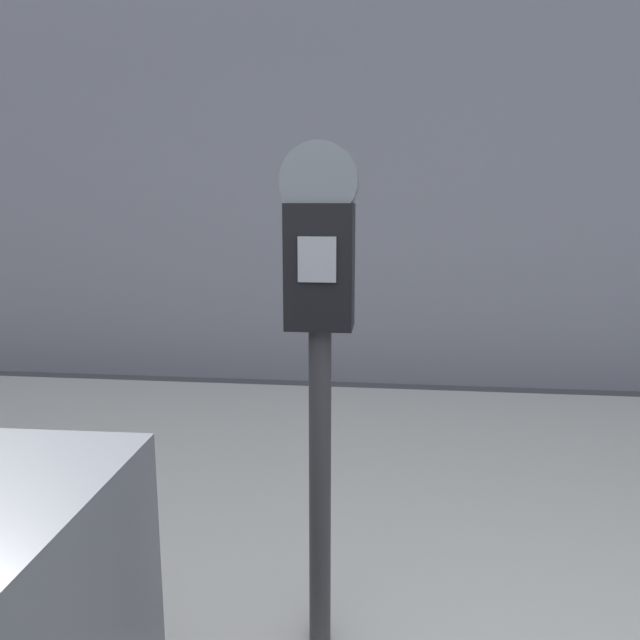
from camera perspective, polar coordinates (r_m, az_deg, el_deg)
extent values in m
cube|color=#ADAAA3|center=(3.08, 3.00, -14.81)|extent=(24.00, 2.80, 0.11)
cube|color=gray|center=(4.93, 4.86, 22.42)|extent=(24.00, 0.30, 4.77)
cylinder|color=#2D2D30|center=(1.83, 0.00, -15.38)|extent=(0.06, 0.06, 0.94)
cube|color=black|center=(1.65, 0.00, 4.91)|extent=(0.18, 0.13, 0.33)
cube|color=gray|center=(1.58, -0.28, 5.55)|extent=(0.10, 0.01, 0.12)
cylinder|color=slate|center=(1.64, 0.00, 12.55)|extent=(0.20, 0.10, 0.20)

